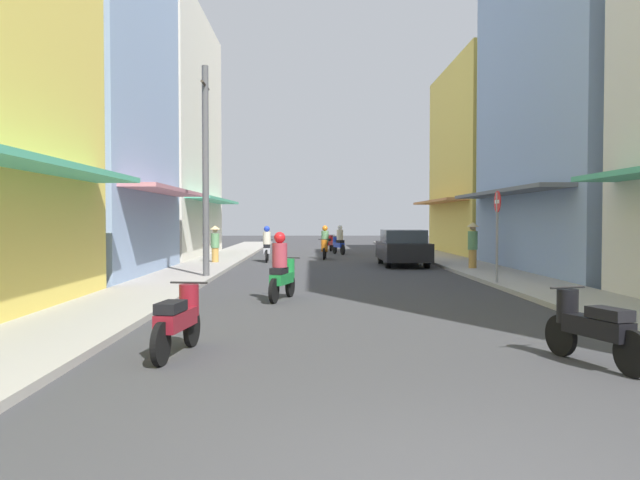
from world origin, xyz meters
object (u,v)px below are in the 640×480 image
at_px(motorbike_maroon, 179,318).
at_px(pedestrian_midway, 215,243).
at_px(motorbike_black, 592,326).
at_px(motorbike_orange, 325,244).
at_px(motorbike_blue, 339,241).
at_px(parked_car, 403,247).
at_px(motorbike_silver, 267,246).
at_px(utility_pole, 206,171).
at_px(street_sign_no_entry, 497,225).
at_px(pedestrian_crossing, 473,244).
at_px(motorbike_green, 282,270).
at_px(motorbike_red, 329,243).

relative_size(motorbike_maroon, pedestrian_midway, 1.12).
xyz_separation_m(motorbike_black, motorbike_maroon, (-5.39, 0.70, 0.00)).
relative_size(motorbike_orange, pedestrian_midway, 1.12).
distance_m(motorbike_blue, parked_car, 8.75).
bearing_deg(motorbike_silver, motorbike_maroon, -89.74).
xyz_separation_m(parked_car, pedestrian_midway, (-7.60, 0.63, 0.17)).
xyz_separation_m(motorbike_black, utility_pole, (-6.79, 11.66, 2.86)).
relative_size(motorbike_blue, street_sign_no_entry, 0.66).
xyz_separation_m(motorbike_orange, pedestrian_midway, (-4.57, -3.74, 0.21)).
bearing_deg(utility_pole, pedestrian_crossing, 18.53).
bearing_deg(parked_car, utility_pole, -140.33).
distance_m(motorbike_green, pedestrian_midway, 11.89).
height_order(motorbike_maroon, pedestrian_midway, pedestrian_midway).
bearing_deg(utility_pole, motorbike_maroon, -82.69).
xyz_separation_m(motorbike_maroon, parked_car, (5.53, 16.70, 0.24)).
bearing_deg(motorbike_blue, motorbike_red, 98.49).
height_order(motorbike_blue, motorbike_silver, same).
relative_size(motorbike_black, parked_car, 0.43).
xyz_separation_m(motorbike_red, pedestrian_crossing, (4.73, -14.11, 0.49)).
height_order(motorbike_maroon, street_sign_no_entry, street_sign_no_entry).
height_order(motorbike_black, motorbike_silver, motorbike_silver).
xyz_separation_m(pedestrian_midway, pedestrian_crossing, (9.72, -3.34, 0.08)).
relative_size(parked_car, street_sign_no_entry, 1.55).
bearing_deg(motorbike_silver, utility_pole, -98.96).
bearing_deg(motorbike_silver, motorbike_orange, 34.29).
distance_m(motorbike_maroon, utility_pole, 11.41).
height_order(parked_car, utility_pole, utility_pole).
distance_m(motorbike_orange, utility_pole, 11.16).
bearing_deg(parked_car, motorbike_green, -111.99).
height_order(motorbike_green, motorbike_silver, same).
height_order(motorbike_black, motorbike_maroon, same).
relative_size(motorbike_black, motorbike_orange, 0.97).
xyz_separation_m(motorbike_orange, motorbike_green, (-1.34, -15.18, 0.00)).
height_order(motorbike_green, pedestrian_crossing, pedestrian_crossing).
height_order(motorbike_silver, street_sign_no_entry, street_sign_no_entry).
bearing_deg(motorbike_black, utility_pole, 120.23).
xyz_separation_m(motorbike_green, motorbike_red, (1.75, 22.21, -0.20)).
height_order(motorbike_black, street_sign_no_entry, street_sign_no_entry).
bearing_deg(pedestrian_midway, parked_car, -4.74).
bearing_deg(parked_car, pedestrian_crossing, -52.08).
bearing_deg(pedestrian_midway, motorbike_red, 65.16).
bearing_deg(motorbike_silver, parked_car, -24.90).
bearing_deg(motorbike_orange, motorbike_maroon, -96.76).
xyz_separation_m(motorbike_blue, motorbike_maroon, (-3.35, -25.18, -0.20)).
bearing_deg(street_sign_no_entry, motorbike_maroon, -128.54).
bearing_deg(motorbike_red, motorbike_blue, -81.51).
bearing_deg(motorbike_red, motorbike_silver, -108.83).
bearing_deg(street_sign_no_entry, motorbike_orange, 109.91).
distance_m(motorbike_blue, motorbike_silver, 6.80).
bearing_deg(motorbike_black, pedestrian_midway, 112.48).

